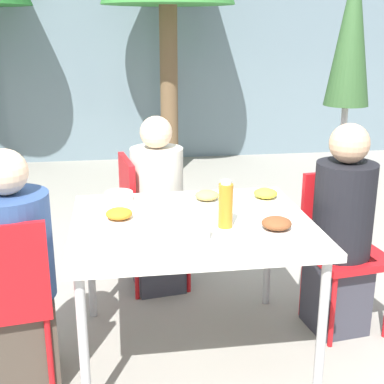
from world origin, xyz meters
TOP-DOWN VIEW (x-y plane):
  - ground_plane at (0.00, 0.00)m, footprint 24.00×24.00m
  - building_facade at (0.00, 4.47)m, footprint 10.00×0.20m
  - dining_table at (0.00, 0.00)m, footprint 1.18×1.00m
  - chair_left at (-0.88, -0.21)m, footprint 0.45×0.45m
  - person_left at (-0.84, -0.12)m, footprint 0.37×0.37m
  - chair_right at (0.88, 0.20)m, footprint 0.45×0.45m
  - person_right at (0.84, 0.11)m, footprint 0.33×0.33m
  - chair_far at (-0.20, 0.79)m, footprint 0.45×0.45m
  - person_far at (-0.11, 0.75)m, footprint 0.34×0.34m
  - closed_umbrella at (1.21, 1.01)m, footprint 0.36×0.36m
  - plate_0 at (0.12, 0.28)m, footprint 0.24×0.24m
  - plate_1 at (0.37, -0.20)m, footprint 0.26×0.26m
  - plate_2 at (-0.36, 0.05)m, footprint 0.24×0.24m
  - plate_3 at (0.45, 0.27)m, footprint 0.24×0.24m
  - bottle at (0.15, -0.10)m, footprint 0.07×0.07m
  - drinking_cup at (0.01, -0.24)m, footprint 0.08×0.08m
  - salad_bowl at (-0.35, 0.38)m, footprint 0.15×0.15m

SIDE VIEW (x-z plane):
  - ground_plane at x=0.00m, z-range 0.00..0.00m
  - chair_left at x=-0.88m, z-range 0.08..0.96m
  - chair_right at x=0.88m, z-range 0.08..0.96m
  - chair_far at x=-0.20m, z-range 0.08..0.96m
  - person_far at x=-0.11m, z-range -0.03..1.11m
  - person_left at x=-0.84m, z-range -0.04..1.12m
  - person_right at x=0.84m, z-range -0.03..1.16m
  - dining_table at x=0.00m, z-range 0.31..1.05m
  - plate_0 at x=0.12m, z-range 0.73..0.79m
  - plate_3 at x=0.45m, z-range 0.73..0.80m
  - plate_2 at x=-0.36m, z-range 0.73..0.80m
  - salad_bowl at x=-0.35m, z-range 0.74..0.79m
  - plate_1 at x=0.37m, z-range 0.73..0.80m
  - drinking_cup at x=0.01m, z-range 0.74..0.83m
  - bottle at x=0.15m, z-range 0.73..0.97m
  - building_facade at x=0.00m, z-range 0.00..3.00m
  - closed_umbrella at x=1.21m, z-range 0.44..2.58m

